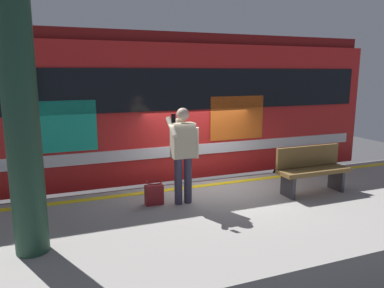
% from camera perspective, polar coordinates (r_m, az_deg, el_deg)
% --- Properties ---
extents(ground_plane, '(24.03, 24.03, 0.00)m').
position_cam_1_polar(ground_plane, '(8.32, 2.39, -12.70)').
color(ground_plane, '#3D3D3F').
extents(platform, '(13.92, 3.73, 1.05)m').
position_cam_1_polar(platform, '(6.59, 9.20, -14.46)').
color(platform, gray).
rests_on(platform, ground).
extents(safety_line, '(13.64, 0.16, 0.01)m').
position_cam_1_polar(safety_line, '(7.69, 3.36, -6.31)').
color(safety_line, yellow).
rests_on(safety_line, platform).
extents(track_rail_near, '(18.10, 0.08, 0.16)m').
position_cam_1_polar(track_rail_near, '(9.40, -0.82, -9.30)').
color(track_rail_near, slate).
rests_on(track_rail_near, ground).
extents(track_rail_far, '(18.10, 0.08, 0.16)m').
position_cam_1_polar(track_rail_far, '(10.68, -3.55, -6.78)').
color(track_rail_far, slate).
rests_on(track_rail_far, ground).
extents(train_carriage, '(11.13, 2.86, 4.05)m').
position_cam_1_polar(train_carriage, '(9.25, -7.99, 6.09)').
color(train_carriage, red).
rests_on(train_carriage, ground).
extents(passenger, '(0.57, 0.55, 1.71)m').
position_cam_1_polar(passenger, '(6.38, -1.43, -0.61)').
color(passenger, '#383347').
rests_on(passenger, platform).
extents(handbag, '(0.32, 0.29, 0.42)m').
position_cam_1_polar(handbag, '(6.54, -5.93, -7.71)').
color(handbag, maroon).
rests_on(handbag, platform).
extents(station_column, '(0.42, 0.42, 3.51)m').
position_cam_1_polar(station_column, '(4.93, -25.06, 3.68)').
color(station_column, '#1E3F2D').
rests_on(station_column, platform).
extents(bench, '(1.43, 0.44, 0.90)m').
position_cam_1_polar(bench, '(7.44, 18.14, -3.60)').
color(bench, brown).
rests_on(bench, platform).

